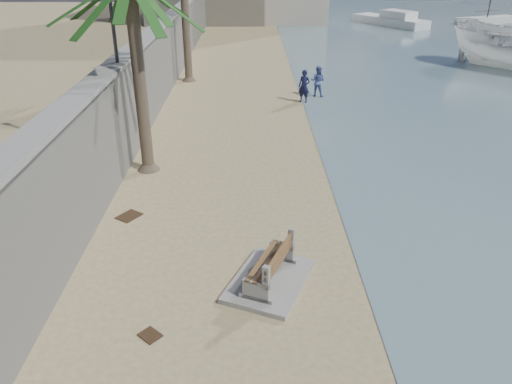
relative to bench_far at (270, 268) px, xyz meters
name	(u,v)px	position (x,y,z in m)	size (l,w,h in m)	color
seawall	(158,66)	(-4.99, 15.41, 1.33)	(0.45, 70.00, 3.50)	gray
wall_cap	(155,29)	(-4.99, 15.41, 3.13)	(0.80, 70.00, 0.12)	gray
bench_far	(270,268)	(0.00, 0.00, 0.00)	(2.35, 2.74, 0.97)	gray
person_a	(304,84)	(2.26, 15.06, 0.51)	(0.67, 0.46, 1.87)	#131435
person_b	(318,79)	(3.09, 16.21, 0.46)	(0.85, 0.66, 1.77)	#5366AC
yacht_far	(390,22)	(13.45, 42.08, -0.07)	(8.14, 2.28, 1.50)	silver
sailboat_west	(487,20)	(23.81, 43.66, -0.09)	(7.03, 4.07, 10.44)	silver
debris_c	(129,216)	(-4.01, 3.25, -0.41)	(0.66, 0.53, 0.03)	#382616
debris_d	(150,335)	(-2.50, -1.75, -0.41)	(0.43, 0.35, 0.03)	#382616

